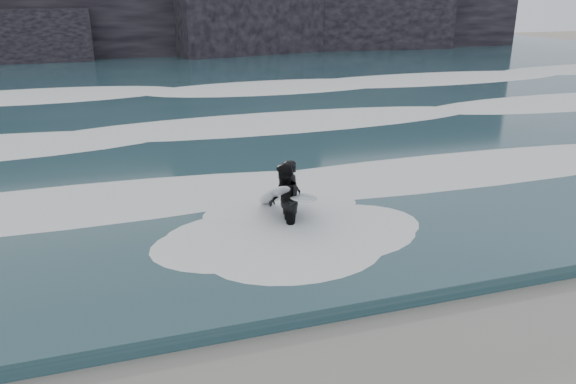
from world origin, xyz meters
name	(u,v)px	position (x,y,z in m)	size (l,w,h in m)	color
sea	(150,84)	(0.00, 29.00, 0.15)	(90.00, 52.00, 0.30)	#25444E
foam_near	(217,190)	(0.00, 9.00, 0.40)	(60.00, 3.20, 0.20)	white
foam_mid	(180,129)	(0.00, 16.00, 0.42)	(60.00, 4.00, 0.24)	white
foam_far	(156,89)	(0.00, 25.00, 0.45)	(60.00, 4.80, 0.30)	white
surfer_left	(287,196)	(1.19, 6.87, 0.84)	(1.05, 2.05, 1.67)	black
surfer_right	(287,201)	(1.09, 6.51, 0.86)	(1.34, 2.30, 1.70)	black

